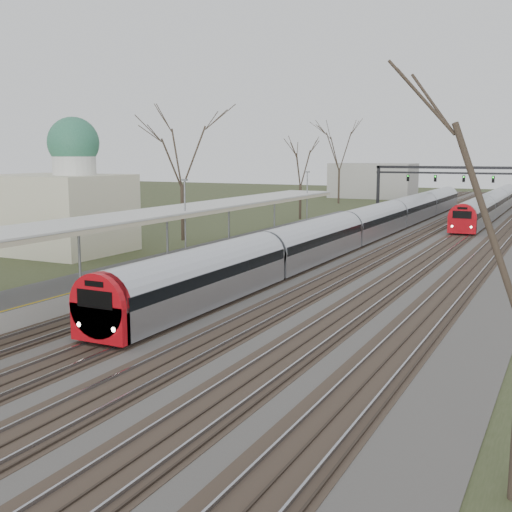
{
  "coord_description": "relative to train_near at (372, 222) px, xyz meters",
  "views": [
    {
      "loc": [
        13.75,
        0.77,
        7.54
      ],
      "look_at": [
        -1.81,
        31.99,
        2.0
      ],
      "focal_mm": 45.0,
      "sensor_mm": 36.0,
      "label": 1
    }
  ],
  "objects": [
    {
      "name": "track_bed",
      "position": [
        2.76,
        -1.9,
        -1.42
      ],
      "size": [
        24.0,
        160.0,
        0.22
      ],
      "color": "#474442",
      "rests_on": "ground"
    },
    {
      "name": "signal_gantry",
      "position": [
        2.79,
        28.09,
        3.43
      ],
      "size": [
        21.0,
        0.59,
        6.08
      ],
      "color": "black",
      "rests_on": "ground"
    },
    {
      "name": "train_far",
      "position": [
        7.0,
        27.34,
        0.0
      ],
      "size": [
        2.62,
        45.21,
        3.05
      ],
      "color": "#B4B7BF",
      "rests_on": "ground"
    },
    {
      "name": "dome_building",
      "position": [
        -19.21,
        -18.9,
        2.24
      ],
      "size": [
        10.0,
        8.0,
        10.3
      ],
      "color": "beige",
      "rests_on": "ground"
    },
    {
      "name": "platform",
      "position": [
        -6.55,
        -19.4,
        -0.98
      ],
      "size": [
        3.5,
        69.0,
        1.0
      ],
      "primitive_type": "cube",
      "color": "#9E9B93",
      "rests_on": "ground"
    },
    {
      "name": "tree_west_far",
      "position": [
        -14.5,
        -8.9,
        6.54
      ],
      "size": [
        5.5,
        5.5,
        11.33
      ],
      "color": "#2D231C",
      "rests_on": "ground"
    },
    {
      "name": "train_near",
      "position": [
        0.0,
        0.0,
        0.0
      ],
      "size": [
        2.62,
        75.21,
        3.05
      ],
      "color": "#B4B7BF",
      "rests_on": "ground"
    },
    {
      "name": "canopy",
      "position": [
        -6.55,
        -23.91,
        2.45
      ],
      "size": [
        4.1,
        50.0,
        3.11
      ],
      "color": "slate",
      "rests_on": "platform"
    }
  ]
}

